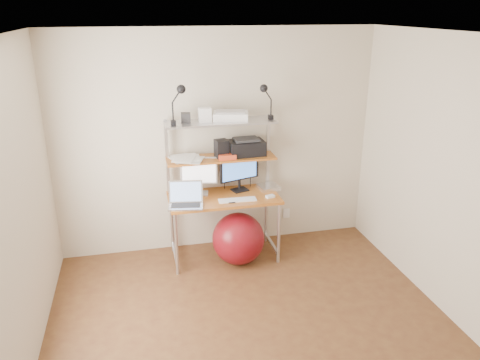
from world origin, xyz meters
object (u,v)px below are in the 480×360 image
object	(u,v)px
exercise_ball	(238,239)
printer	(246,147)
monitor_black	(239,170)
laptop	(186,200)
monitor_silver	(199,173)

from	to	relation	value
exercise_ball	printer	bearing A→B (deg)	62.84
monitor_black	exercise_ball	bearing A→B (deg)	-122.49
monitor_black	exercise_ball	size ratio (longest dim) A/B	0.83
laptop	monitor_black	bearing A→B (deg)	33.18
laptop	monitor_silver	bearing A→B (deg)	66.07
monitor_black	exercise_ball	xyz separation A→B (m)	(-0.08, -0.31, -0.69)
monitor_silver	printer	size ratio (longest dim) A/B	1.12
monitor_black	printer	xyz separation A→B (m)	(0.08, 0.01, 0.26)
monitor_silver	monitor_black	distance (m)	0.46
monitor_silver	monitor_black	bearing A→B (deg)	11.73
printer	exercise_ball	size ratio (longest dim) A/B	0.70
monitor_black	printer	size ratio (longest dim) A/B	1.19
exercise_ball	monitor_silver	bearing A→B (deg)	140.99
monitor_silver	laptop	xyz separation A→B (m)	(-0.18, -0.28, -0.19)
laptop	printer	xyz separation A→B (m)	(0.72, 0.29, 0.45)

